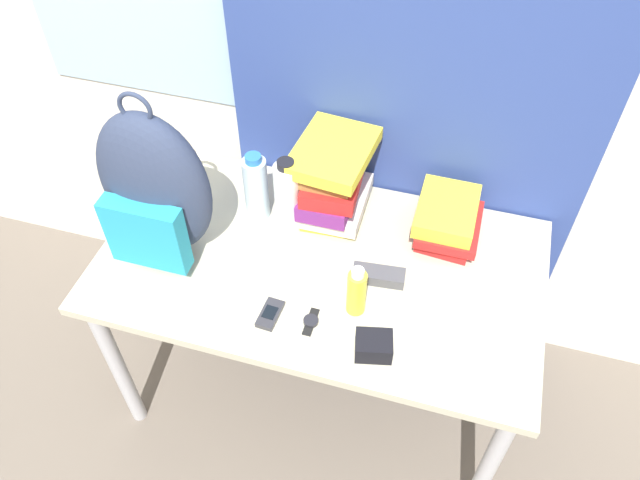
{
  "coord_description": "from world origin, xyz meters",
  "views": [
    {
      "loc": [
        0.33,
        -0.77,
        2.13
      ],
      "look_at": [
        0.0,
        0.36,
        0.81
      ],
      "focal_mm": 35.0,
      "sensor_mm": 36.0,
      "label": 1
    }
  ],
  "objects_px": {
    "sunscreen_bottle": "(357,292)",
    "sunglasses_case": "(379,276)",
    "wristwatch": "(311,321)",
    "backpack": "(155,190)",
    "book_stack_left": "(332,180)",
    "book_stack_center": "(448,220)",
    "sports_bottle": "(287,198)",
    "cell_phone": "(270,314)",
    "water_bottle": "(256,187)",
    "camera_pouch": "(374,346)"
  },
  "relations": [
    {
      "from": "sunscreen_bottle",
      "to": "sunglasses_case",
      "type": "height_order",
      "value": "sunscreen_bottle"
    },
    {
      "from": "sunglasses_case",
      "to": "wristwatch",
      "type": "relative_size",
      "value": 1.71
    },
    {
      "from": "sunglasses_case",
      "to": "backpack",
      "type": "bearing_deg",
      "value": -175.45
    },
    {
      "from": "book_stack_left",
      "to": "sunglasses_case",
      "type": "height_order",
      "value": "book_stack_left"
    },
    {
      "from": "backpack",
      "to": "book_stack_center",
      "type": "distance_m",
      "value": 0.86
    },
    {
      "from": "sports_bottle",
      "to": "cell_phone",
      "type": "height_order",
      "value": "sports_bottle"
    },
    {
      "from": "sports_bottle",
      "to": "cell_phone",
      "type": "bearing_deg",
      "value": -80.59
    },
    {
      "from": "backpack",
      "to": "sunglasses_case",
      "type": "height_order",
      "value": "backpack"
    },
    {
      "from": "water_bottle",
      "to": "sunglasses_case",
      "type": "bearing_deg",
      "value": -20.13
    },
    {
      "from": "backpack",
      "to": "camera_pouch",
      "type": "relative_size",
      "value": 4.93
    },
    {
      "from": "camera_pouch",
      "to": "backpack",
      "type": "bearing_deg",
      "value": 164.27
    },
    {
      "from": "backpack",
      "to": "cell_phone",
      "type": "bearing_deg",
      "value": -22.59
    },
    {
      "from": "sports_bottle",
      "to": "wristwatch",
      "type": "bearing_deg",
      "value": -62.37
    },
    {
      "from": "sunscreen_bottle",
      "to": "cell_phone",
      "type": "height_order",
      "value": "sunscreen_bottle"
    },
    {
      "from": "backpack",
      "to": "sunscreen_bottle",
      "type": "bearing_deg",
      "value": -6.55
    },
    {
      "from": "book_stack_left",
      "to": "book_stack_center",
      "type": "xyz_separation_m",
      "value": [
        0.36,
        -0.0,
        -0.07
      ]
    },
    {
      "from": "book_stack_left",
      "to": "book_stack_center",
      "type": "relative_size",
      "value": 1.24
    },
    {
      "from": "wristwatch",
      "to": "sports_bottle",
      "type": "bearing_deg",
      "value": 117.63
    },
    {
      "from": "book_stack_center",
      "to": "backpack",
      "type": "bearing_deg",
      "value": -160.63
    },
    {
      "from": "cell_phone",
      "to": "sunglasses_case",
      "type": "xyz_separation_m",
      "value": [
        0.26,
        0.21,
        0.01
      ]
    },
    {
      "from": "cell_phone",
      "to": "camera_pouch",
      "type": "xyz_separation_m",
      "value": [
        0.3,
        -0.03,
        0.02
      ]
    },
    {
      "from": "backpack",
      "to": "camera_pouch",
      "type": "xyz_separation_m",
      "value": [
        0.67,
        -0.19,
        -0.2
      ]
    },
    {
      "from": "backpack",
      "to": "cell_phone",
      "type": "relative_size",
      "value": 5.44
    },
    {
      "from": "water_bottle",
      "to": "camera_pouch",
      "type": "height_order",
      "value": "water_bottle"
    },
    {
      "from": "sports_bottle",
      "to": "sunscreen_bottle",
      "type": "height_order",
      "value": "sports_bottle"
    },
    {
      "from": "book_stack_left",
      "to": "water_bottle",
      "type": "relative_size",
      "value": 1.25
    },
    {
      "from": "book_stack_center",
      "to": "sports_bottle",
      "type": "xyz_separation_m",
      "value": [
        -0.47,
        -0.1,
        0.06
      ]
    },
    {
      "from": "backpack",
      "to": "sports_bottle",
      "type": "xyz_separation_m",
      "value": [
        0.32,
        0.18,
        -0.11
      ]
    },
    {
      "from": "book_stack_left",
      "to": "sunglasses_case",
      "type": "relative_size",
      "value": 1.92
    },
    {
      "from": "wristwatch",
      "to": "cell_phone",
      "type": "bearing_deg",
      "value": -174.62
    },
    {
      "from": "book_stack_center",
      "to": "water_bottle",
      "type": "distance_m",
      "value": 0.59
    },
    {
      "from": "sports_bottle",
      "to": "backpack",
      "type": "bearing_deg",
      "value": -151.34
    },
    {
      "from": "backpack",
      "to": "cell_phone",
      "type": "xyz_separation_m",
      "value": [
        0.38,
        -0.16,
        -0.23
      ]
    },
    {
      "from": "backpack",
      "to": "sports_bottle",
      "type": "distance_m",
      "value": 0.38
    },
    {
      "from": "book_stack_center",
      "to": "cell_phone",
      "type": "distance_m",
      "value": 0.6
    },
    {
      "from": "wristwatch",
      "to": "sunscreen_bottle",
      "type": "bearing_deg",
      "value": 36.43
    },
    {
      "from": "book_stack_left",
      "to": "cell_phone",
      "type": "height_order",
      "value": "book_stack_left"
    },
    {
      "from": "sunscreen_bottle",
      "to": "wristwatch",
      "type": "xyz_separation_m",
      "value": [
        -0.11,
        -0.08,
        -0.07
      ]
    },
    {
      "from": "book_stack_center",
      "to": "wristwatch",
      "type": "xyz_separation_m",
      "value": [
        -0.3,
        -0.42,
        -0.06
      ]
    },
    {
      "from": "cell_phone",
      "to": "wristwatch",
      "type": "distance_m",
      "value": 0.11
    },
    {
      "from": "sports_bottle",
      "to": "wristwatch",
      "type": "height_order",
      "value": "sports_bottle"
    },
    {
      "from": "book_stack_left",
      "to": "water_bottle",
      "type": "xyz_separation_m",
      "value": [
        -0.22,
        -0.07,
        -0.02
      ]
    },
    {
      "from": "cell_phone",
      "to": "camera_pouch",
      "type": "distance_m",
      "value": 0.3
    },
    {
      "from": "backpack",
      "to": "water_bottle",
      "type": "height_order",
      "value": "backpack"
    },
    {
      "from": "backpack",
      "to": "wristwatch",
      "type": "height_order",
      "value": "backpack"
    },
    {
      "from": "sunscreen_bottle",
      "to": "water_bottle",
      "type": "bearing_deg",
      "value": 144.53
    },
    {
      "from": "sunscreen_bottle",
      "to": "book_stack_center",
      "type": "bearing_deg",
      "value": 60.5
    },
    {
      "from": "sports_bottle",
      "to": "sunscreen_bottle",
      "type": "distance_m",
      "value": 0.37
    },
    {
      "from": "sports_bottle",
      "to": "book_stack_center",
      "type": "bearing_deg",
      "value": 12.3
    },
    {
      "from": "sports_bottle",
      "to": "sunglasses_case",
      "type": "xyz_separation_m",
      "value": [
        0.31,
        -0.13,
        -0.11
      ]
    }
  ]
}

